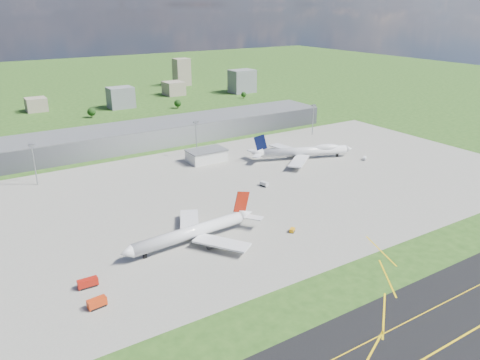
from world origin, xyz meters
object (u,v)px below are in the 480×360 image
airliner_blue_quad (305,151)px  van_white_far (364,158)px  fire_truck (88,283)px  van_white_near (264,184)px  crash_tender (97,303)px  airliner_red_twin (194,232)px  tug_yellow (292,230)px

airliner_blue_quad → van_white_far: 42.86m
airliner_blue_quad → fire_truck: 194.51m
airliner_blue_quad → van_white_near: 63.15m
crash_tender → airliner_blue_quad: bearing=22.5°
crash_tender → van_white_far: 223.31m
crash_tender → van_white_far: (211.69, 71.09, -0.60)m
crash_tender → van_white_far: bearing=12.5°
fire_truck → van_white_near: size_ratio=1.36×
fire_truck → crash_tender: (-0.78, -15.03, 0.05)m
airliner_red_twin → fire_truck: airliner_red_twin is taller
fire_truck → tug_yellow: (97.11, -5.46, -0.79)m
van_white_far → airliner_red_twin: bearing=161.2°
airliner_blue_quad → fire_truck: (-176.62, -81.41, -3.73)m
airliner_red_twin → airliner_blue_quad: airliner_blue_quad is taller
airliner_blue_quad → van_white_near: airliner_blue_quad is taller
van_white_near → tug_yellow: bearing=147.3°
tug_yellow → fire_truck: bearing=140.1°
crash_tender → van_white_near: size_ratio=1.24×
airliner_red_twin → fire_truck: 53.69m
tug_yellow → van_white_near: bearing=30.9°
airliner_blue_quad → fire_truck: size_ratio=9.18×
fire_truck → airliner_blue_quad: bearing=26.0°
van_white_far → tug_yellow: bearing=173.7°
airliner_red_twin → airliner_blue_quad: bearing=-154.8°
airliner_red_twin → tug_yellow: airliner_red_twin is taller
van_white_near → airliner_red_twin: bearing=110.6°
tug_yellow → van_white_far: bearing=-8.3°
crash_tender → tug_yellow: (97.89, 9.57, -0.84)m
airliner_blue_quad → van_white_far: airliner_blue_quad is taller
fire_truck → van_white_far: 218.24m
airliner_red_twin → van_white_far: 164.80m
fire_truck → tug_yellow: 97.27m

